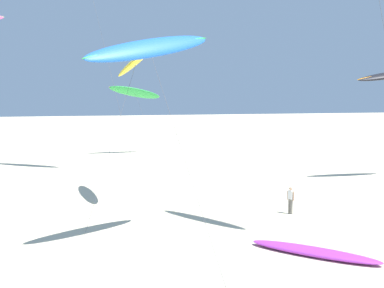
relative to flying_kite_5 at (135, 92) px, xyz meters
The scene contains 5 objects.
flying_kite_5 is the anchor object (origin of this frame).
flying_kite_6 34.22m from the flying_kite_5, 94.92° to the right, with size 6.59×11.48×10.63m.
flying_kite_7 24.76m from the flying_kite_5, 95.82° to the right, with size 5.09×10.80×10.88m.
grounded_kite_0 37.94m from the flying_kite_5, 83.61° to the right, with size 5.15×5.02×0.34m.
person_near_right 31.15m from the flying_kite_5, 78.21° to the right, with size 0.33×0.44×1.68m.
Camera 1 is at (-4.46, 1.12, 7.48)m, focal length 44.97 mm.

